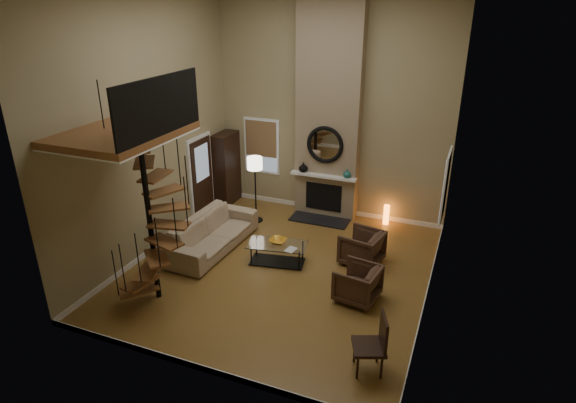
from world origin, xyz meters
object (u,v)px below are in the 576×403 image
at_px(hutch, 227,169).
at_px(floor_lamp, 255,169).
at_px(coffee_table, 277,251).
at_px(accent_lamp, 386,215).
at_px(armchair_far, 361,284).
at_px(sofa, 212,232).
at_px(side_chair, 375,342).
at_px(armchair_near, 365,249).

distance_m(hutch, floor_lamp, 1.60).
height_order(coffee_table, floor_lamp, floor_lamp).
bearing_deg(accent_lamp, armchair_far, -86.47).
bearing_deg(hutch, armchair_far, -35.69).
height_order(sofa, coffee_table, sofa).
distance_m(sofa, floor_lamp, 2.00).
relative_size(hutch, side_chair, 2.02).
xyz_separation_m(accent_lamp, side_chair, (0.85, -5.26, 0.28)).
relative_size(armchair_far, side_chair, 0.77).
height_order(sofa, accent_lamp, sofa).
distance_m(hutch, armchair_near, 4.81).
bearing_deg(sofa, coffee_table, -89.58).
bearing_deg(coffee_table, accent_lamp, 57.35).
bearing_deg(side_chair, armchair_far, 110.10).
xyz_separation_m(armchair_far, accent_lamp, (-0.22, 3.52, -0.10)).
distance_m(hutch, accent_lamp, 4.46).
relative_size(armchair_near, floor_lamp, 0.49).
bearing_deg(coffee_table, armchair_far, -19.62).
bearing_deg(accent_lamp, sofa, -141.24).
bearing_deg(side_chair, accent_lamp, 99.21).
relative_size(hutch, armchair_near, 2.46).
distance_m(coffee_table, accent_lamp, 3.33).
xyz_separation_m(sofa, armchair_near, (3.39, 0.62, -0.04)).
relative_size(hutch, armchair_far, 2.63).
bearing_deg(sofa, armchair_near, -77.34).
bearing_deg(floor_lamp, coffee_table, -52.75).
relative_size(sofa, armchair_far, 3.32).
distance_m(armchair_near, armchair_far, 1.41).
height_order(floor_lamp, side_chair, floor_lamp).
bearing_deg(armchair_near, sofa, -68.41).
distance_m(armchair_far, accent_lamp, 3.53).
xyz_separation_m(hutch, side_chair, (5.25, -5.05, -0.42)).
xyz_separation_m(hutch, sofa, (0.98, -2.54, -0.55)).
bearing_deg(hutch, floor_lamp, -33.66).
bearing_deg(armchair_near, hutch, -102.57).
bearing_deg(coffee_table, armchair_near, 20.89).
bearing_deg(floor_lamp, side_chair, -46.58).
xyz_separation_m(floor_lamp, side_chair, (3.98, -4.21, -0.89)).
relative_size(sofa, side_chair, 2.56).
distance_m(hutch, armchair_far, 5.72).
distance_m(accent_lamp, side_chair, 5.34).
xyz_separation_m(armchair_far, side_chair, (0.64, -1.74, 0.17)).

